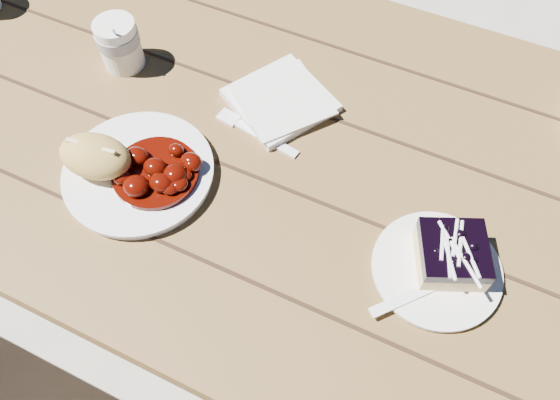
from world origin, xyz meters
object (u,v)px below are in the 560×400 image
at_px(picnic_table, 241,178).
at_px(blueberry_cake, 452,254).
at_px(bread_roll, 95,156).
at_px(dessert_plate, 436,270).
at_px(main_plate, 139,173).
at_px(coffee_cup, 119,44).

xyz_separation_m(picnic_table, blueberry_cake, (0.39, -0.10, 0.20)).
xyz_separation_m(bread_roll, dessert_plate, (0.52, 0.06, -0.04)).
distance_m(picnic_table, main_plate, 0.25).
distance_m(main_plate, bread_roll, 0.07).
distance_m(picnic_table, dessert_plate, 0.43).
bearing_deg(coffee_cup, blueberry_cake, -12.61).
relative_size(picnic_table, dessert_plate, 11.38).
distance_m(main_plate, dessert_plate, 0.47).
bearing_deg(bread_roll, blueberry_cake, 8.07).
distance_m(picnic_table, coffee_cup, 0.32).
xyz_separation_m(picnic_table, main_plate, (-0.09, -0.16, 0.17)).
distance_m(picnic_table, blueberry_cake, 0.45).
bearing_deg(main_plate, dessert_plate, 4.93).
bearing_deg(blueberry_cake, bread_roll, 164.41).
distance_m(bread_roll, blueberry_cake, 0.54).
bearing_deg(main_plate, blueberry_cake, 6.62).
xyz_separation_m(picnic_table, dessert_plate, (0.38, -0.12, 0.17)).
xyz_separation_m(blueberry_cake, coffee_cup, (-0.63, 0.14, 0.01)).
xyz_separation_m(picnic_table, coffee_cup, (-0.24, 0.04, 0.21)).
bearing_deg(blueberry_cake, dessert_plate, -147.34).
bearing_deg(blueberry_cake, main_plate, 162.97).
relative_size(bread_roll, coffee_cup, 1.27).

